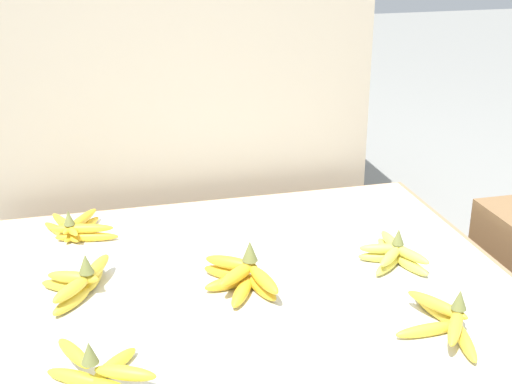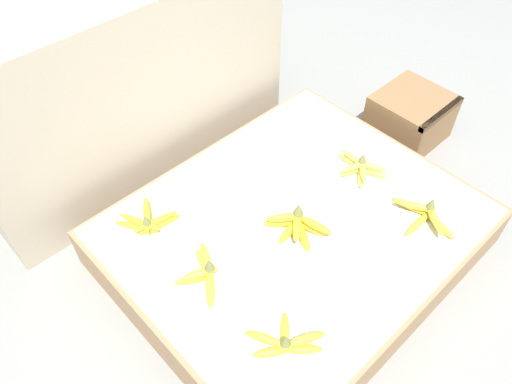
{
  "view_description": "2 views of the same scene",
  "coord_description": "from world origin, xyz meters",
  "px_view_note": "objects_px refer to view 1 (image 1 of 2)",
  "views": [
    {
      "loc": [
        -0.33,
        -1.35,
        0.95
      ],
      "look_at": [
        0.03,
        0.09,
        0.35
      ],
      "focal_mm": 50.0,
      "sensor_mm": 36.0,
      "label": 1
    },
    {
      "loc": [
        -0.82,
        -0.68,
        1.49
      ],
      "look_at": [
        -0.1,
        0.09,
        0.32
      ],
      "focal_mm": 35.0,
      "sensor_mm": 36.0,
      "label": 2
    }
  ],
  "objects_px": {
    "banana_bunch_front_midright": "(445,320)",
    "banana_bunch_middle_midleft": "(243,277)",
    "banana_bunch_back_left": "(76,228)",
    "banana_bunch_front_left": "(100,369)",
    "banana_bunch_middle_midright": "(393,254)",
    "banana_bunch_middle_left": "(80,281)"
  },
  "relations": [
    {
      "from": "banana_bunch_middle_left",
      "to": "banana_bunch_middle_midleft",
      "type": "height_order",
      "value": "banana_bunch_middle_midleft"
    },
    {
      "from": "banana_bunch_back_left",
      "to": "banana_bunch_front_left",
      "type": "bearing_deg",
      "value": -87.2
    },
    {
      "from": "banana_bunch_front_left",
      "to": "banana_bunch_front_midright",
      "type": "height_order",
      "value": "banana_bunch_front_left"
    },
    {
      "from": "banana_bunch_middle_left",
      "to": "banana_bunch_back_left",
      "type": "relative_size",
      "value": 1.07
    },
    {
      "from": "banana_bunch_front_midright",
      "to": "banana_bunch_middle_midleft",
      "type": "distance_m",
      "value": 0.43
    },
    {
      "from": "banana_bunch_front_midright",
      "to": "banana_bunch_middle_midleft",
      "type": "height_order",
      "value": "banana_bunch_middle_midleft"
    },
    {
      "from": "banana_bunch_middle_midleft",
      "to": "banana_bunch_middle_midright",
      "type": "relative_size",
      "value": 1.04
    },
    {
      "from": "banana_bunch_middle_midright",
      "to": "banana_bunch_back_left",
      "type": "relative_size",
      "value": 1.06
    },
    {
      "from": "banana_bunch_middle_midleft",
      "to": "banana_bunch_back_left",
      "type": "xyz_separation_m",
      "value": [
        -0.34,
        0.35,
        -0.01
      ]
    },
    {
      "from": "banana_bunch_front_midright",
      "to": "banana_bunch_back_left",
      "type": "xyz_separation_m",
      "value": [
        -0.69,
        0.61,
        -0.0
      ]
    },
    {
      "from": "banana_bunch_front_midright",
      "to": "banana_bunch_middle_midleft",
      "type": "bearing_deg",
      "value": 143.01
    },
    {
      "from": "banana_bunch_front_left",
      "to": "banana_bunch_middle_left",
      "type": "height_order",
      "value": "banana_bunch_middle_left"
    },
    {
      "from": "banana_bunch_middle_midleft",
      "to": "banana_bunch_middle_midright",
      "type": "height_order",
      "value": "banana_bunch_middle_midleft"
    },
    {
      "from": "banana_bunch_front_left",
      "to": "banana_bunch_back_left",
      "type": "distance_m",
      "value": 0.61
    },
    {
      "from": "banana_bunch_middle_midleft",
      "to": "banana_bunch_back_left",
      "type": "distance_m",
      "value": 0.49
    },
    {
      "from": "banana_bunch_middle_midleft",
      "to": "banana_bunch_middle_midright",
      "type": "bearing_deg",
      "value": 4.72
    },
    {
      "from": "banana_bunch_front_left",
      "to": "banana_bunch_front_midright",
      "type": "distance_m",
      "value": 0.66
    },
    {
      "from": "banana_bunch_middle_midright",
      "to": "banana_bunch_back_left",
      "type": "xyz_separation_m",
      "value": [
        -0.71,
        0.32,
        -0.0
      ]
    },
    {
      "from": "banana_bunch_front_midright",
      "to": "banana_bunch_back_left",
      "type": "relative_size",
      "value": 1.32
    },
    {
      "from": "banana_bunch_front_left",
      "to": "banana_bunch_middle_midleft",
      "type": "xyz_separation_m",
      "value": [
        0.31,
        0.26,
        0.0
      ]
    },
    {
      "from": "banana_bunch_middle_midleft",
      "to": "banana_bunch_front_midright",
      "type": "bearing_deg",
      "value": -36.99
    },
    {
      "from": "banana_bunch_front_midright",
      "to": "banana_bunch_front_left",
      "type": "bearing_deg",
      "value": 179.83
    }
  ]
}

